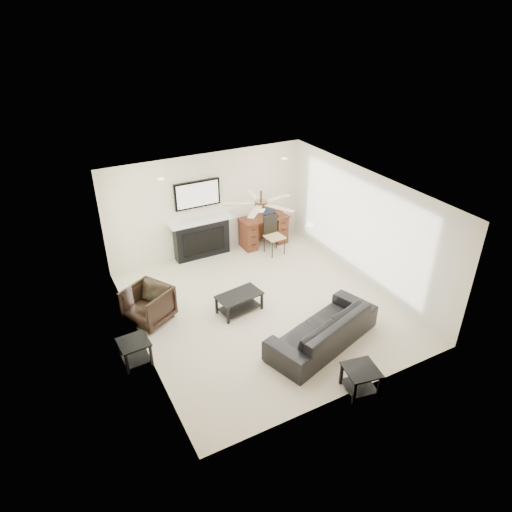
{
  "coord_description": "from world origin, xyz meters",
  "views": [
    {
      "loc": [
        -3.74,
        -6.74,
        5.51
      ],
      "look_at": [
        -0.12,
        0.07,
        1.19
      ],
      "focal_mm": 32.0,
      "sensor_mm": 36.0,
      "label": 1
    }
  ],
  "objects_px": {
    "coffee_table": "(239,303)",
    "fireplace_unit": "(201,221)",
    "sofa": "(323,328)",
    "armchair": "(148,305)",
    "desk": "(264,231)"
  },
  "relations": [
    {
      "from": "coffee_table",
      "to": "fireplace_unit",
      "type": "relative_size",
      "value": 0.47
    },
    {
      "from": "sofa",
      "to": "fireplace_unit",
      "type": "height_order",
      "value": "fireplace_unit"
    },
    {
      "from": "armchair",
      "to": "desk",
      "type": "xyz_separation_m",
      "value": [
        3.55,
        1.79,
        0.01
      ]
    },
    {
      "from": "sofa",
      "to": "fireplace_unit",
      "type": "xyz_separation_m",
      "value": [
        -0.68,
        4.1,
        0.62
      ]
    },
    {
      "from": "coffee_table",
      "to": "fireplace_unit",
      "type": "bearing_deg",
      "value": 76.55
    },
    {
      "from": "armchair",
      "to": "coffee_table",
      "type": "relative_size",
      "value": 0.9
    },
    {
      "from": "armchair",
      "to": "fireplace_unit",
      "type": "bearing_deg",
      "value": 105.0
    },
    {
      "from": "desk",
      "to": "fireplace_unit",
      "type": "bearing_deg",
      "value": 174.48
    },
    {
      "from": "armchair",
      "to": "fireplace_unit",
      "type": "relative_size",
      "value": 0.42
    },
    {
      "from": "armchair",
      "to": "coffee_table",
      "type": "bearing_deg",
      "value": 41.73
    },
    {
      "from": "armchair",
      "to": "desk",
      "type": "bearing_deg",
      "value": 86.41
    },
    {
      "from": "fireplace_unit",
      "to": "desk",
      "type": "height_order",
      "value": "fireplace_unit"
    },
    {
      "from": "sofa",
      "to": "armchair",
      "type": "xyz_separation_m",
      "value": [
        -2.6,
        2.15,
        0.04
      ]
    },
    {
      "from": "coffee_table",
      "to": "fireplace_unit",
      "type": "distance_m",
      "value": 2.62
    },
    {
      "from": "fireplace_unit",
      "to": "desk",
      "type": "distance_m",
      "value": 1.73
    }
  ]
}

